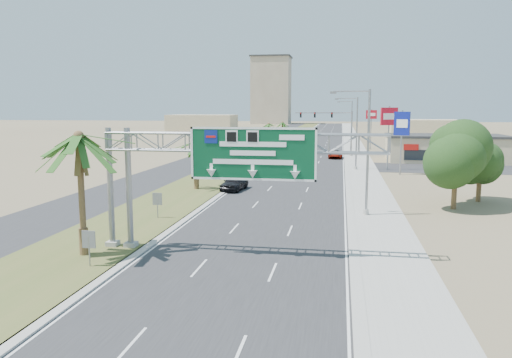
{
  "coord_description": "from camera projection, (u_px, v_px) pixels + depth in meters",
  "views": [
    {
      "loc": [
        5.37,
        -18.04,
        8.58
      ],
      "look_at": [
        0.25,
        12.08,
        4.2
      ],
      "focal_mm": 35.0,
      "sensor_mm": 36.0,
      "label": 1
    }
  ],
  "objects": [
    {
      "name": "car_far",
      "position": [
        295.0,
        145.0,
        104.6
      ],
      "size": [
        2.52,
        5.58,
        1.58
      ],
      "primitive_type": "imported",
      "rotation": [
        0.0,
        0.0,
        -0.06
      ],
      "color": "black",
      "rests_on": "ground"
    },
    {
      "name": "pole_sign_blue",
      "position": [
        402.0,
        126.0,
        63.45
      ],
      "size": [
        1.96,
        1.04,
        8.28
      ],
      "color": "gray",
      "rests_on": "ground"
    },
    {
      "name": "building_distant_left",
      "position": [
        202.0,
        123.0,
        182.9
      ],
      "size": [
        24.0,
        14.0,
        6.0
      ],
      "primitive_type": "cube",
      "color": "tan",
      "rests_on": "ground"
    },
    {
      "name": "median_signback_a",
      "position": [
        89.0,
        242.0,
        26.66
      ],
      "size": [
        0.75,
        0.08,
        2.08
      ],
      "color": "gray",
      "rests_on": "ground"
    },
    {
      "name": "car_left_lane",
      "position": [
        234.0,
        183.0,
        52.09
      ],
      "size": [
        2.5,
        4.99,
        1.63
      ],
      "primitive_type": "imported",
      "rotation": [
        0.0,
        0.0,
        -0.12
      ],
      "color": "black",
      "rests_on": "ground"
    },
    {
      "name": "store_building",
      "position": [
        445.0,
        149.0,
        80.18
      ],
      "size": [
        18.0,
        10.0,
        4.0
      ],
      "primitive_type": "cube",
      "color": "tan",
      "rests_on": "ground"
    },
    {
      "name": "ground",
      "position": [
        199.0,
        326.0,
        19.71
      ],
      "size": [
        600.0,
        600.0,
        0.0
      ],
      "primitive_type": "plane",
      "color": "#8C7A59",
      "rests_on": "ground"
    },
    {
      "name": "streetlight_near",
      "position": [
        365.0,
        157.0,
        39.3
      ],
      "size": [
        3.27,
        0.44,
        10.0
      ],
      "color": "gray",
      "rests_on": "ground"
    },
    {
      "name": "tower_distant",
      "position": [
        271.0,
        91.0,
        266.51
      ],
      "size": [
        20.0,
        16.0,
        35.0
      ],
      "primitive_type": "cube",
      "color": "gray",
      "rests_on": "ground"
    },
    {
      "name": "sidewalk_right",
      "position": [
        353.0,
        142.0,
        125.64
      ],
      "size": [
        4.0,
        300.0,
        0.1
      ],
      "primitive_type": "cube",
      "color": "#9E9B93",
      "rests_on": "ground"
    },
    {
      "name": "median_grass",
      "position": [
        280.0,
        141.0,
        128.71
      ],
      "size": [
        7.0,
        300.0,
        0.12
      ],
      "primitive_type": "cube",
      "color": "#4D5A27",
      "rests_on": "ground"
    },
    {
      "name": "palm_row_e",
      "position": [
        269.0,
        125.0,
        103.52
      ],
      "size": [
        3.99,
        3.99,
        6.15
      ],
      "color": "brown",
      "rests_on": "ground"
    },
    {
      "name": "opposing_road",
      "position": [
        254.0,
        141.0,
        129.88
      ],
      "size": [
        8.0,
        300.0,
        0.02
      ],
      "primitive_type": "cube",
      "color": "#28282B",
      "rests_on": "ground"
    },
    {
      "name": "palm_row_f",
      "position": [
        283.0,
        123.0,
        127.97
      ],
      "size": [
        3.99,
        3.99,
        5.75
      ],
      "color": "brown",
      "rests_on": "ground"
    },
    {
      "name": "oak_near",
      "position": [
        456.0,
        156.0,
        41.95
      ],
      "size": [
        4.5,
        4.5,
        6.8
      ],
      "color": "brown",
      "rests_on": "ground"
    },
    {
      "name": "car_right_lane",
      "position": [
        335.0,
        154.0,
        84.96
      ],
      "size": [
        2.39,
        4.96,
        1.36
      ],
      "primitive_type": "imported",
      "rotation": [
        0.0,
        0.0,
        -0.03
      ],
      "color": "gray",
      "rests_on": "ground"
    },
    {
      "name": "oak_far",
      "position": [
        481.0,
        160.0,
        45.46
      ],
      "size": [
        3.5,
        3.5,
        5.6
      ],
      "color": "brown",
      "rests_on": "ground"
    },
    {
      "name": "building_distant_right",
      "position": [
        423.0,
        128.0,
        150.99
      ],
      "size": [
        20.0,
        12.0,
        5.0
      ],
      "primitive_type": "cube",
      "color": "tan",
      "rests_on": "ground"
    },
    {
      "name": "streetlight_far",
      "position": [
        351.0,
        127.0,
        103.71
      ],
      "size": [
        3.27,
        0.44,
        10.0
      ],
      "color": "gray",
      "rests_on": "ground"
    },
    {
      "name": "palm_row_d",
      "position": [
        253.0,
        132.0,
        85.07
      ],
      "size": [
        3.99,
        3.99,
        5.45
      ],
      "color": "brown",
      "rests_on": "ground"
    },
    {
      "name": "median_signback_b",
      "position": [
        157.0,
        201.0,
        38.48
      ],
      "size": [
        0.75,
        0.08,
        2.08
      ],
      "color": "gray",
      "rests_on": "ground"
    },
    {
      "name": "pole_sign_red_near",
      "position": [
        389.0,
        120.0,
        68.13
      ],
      "size": [
        2.36,
        1.09,
        8.8
      ],
      "color": "gray",
      "rests_on": "ground"
    },
    {
      "name": "palm_near",
      "position": [
        79.0,
        137.0,
        28.06
      ],
      "size": [
        5.7,
        5.7,
        8.35
      ],
      "color": "brown",
      "rests_on": "ground"
    },
    {
      "name": "road",
      "position": [
        319.0,
        142.0,
        127.05
      ],
      "size": [
        12.0,
        300.0,
        0.02
      ],
      "primitive_type": "cube",
      "color": "#28282B",
      "rests_on": "ground"
    },
    {
      "name": "palm_row_c",
      "position": [
        230.0,
        129.0,
        67.33
      ],
      "size": [
        3.99,
        3.99,
        6.75
      ],
      "color": "brown",
      "rests_on": "ground"
    },
    {
      "name": "car_mid_lane",
      "position": [
        297.0,
        165.0,
        69.22
      ],
      "size": [
        2.2,
        4.72,
        1.5
      ],
      "primitive_type": "imported",
      "rotation": [
        0.0,
        0.0,
        -0.14
      ],
      "color": "maroon",
      "rests_on": "ground"
    },
    {
      "name": "pole_sign_red_far",
      "position": [
        371.0,
        118.0,
        102.7
      ],
      "size": [
        2.22,
        0.49,
        8.29
      ],
      "color": "gray",
      "rests_on": "ground"
    },
    {
      "name": "palm_row_b",
      "position": [
        196.0,
        143.0,
        51.82
      ],
      "size": [
        3.99,
        3.99,
        5.95
      ],
      "color": "brown",
      "rests_on": "ground"
    },
    {
      "name": "streetlight_mid",
      "position": [
        355.0,
        136.0,
        68.58
      ],
      "size": [
        3.27,
        0.44,
        10.0
      ],
      "color": "gray",
      "rests_on": "ground"
    },
    {
      "name": "signal_mast",
      "position": [
        340.0,
        129.0,
        88.4
      ],
      "size": [
        10.28,
        0.71,
        8.0
      ],
      "color": "gray",
      "rests_on": "ground"
    },
    {
      "name": "sign_gantry",
      "position": [
        227.0,
        152.0,
        28.72
      ],
      "size": [
        16.75,
        1.24,
        7.5
      ],
      "color": "gray",
      "rests_on": "ground"
    }
  ]
}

